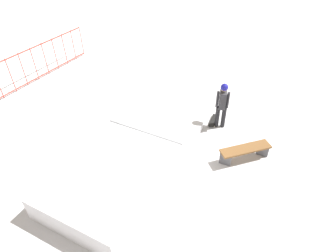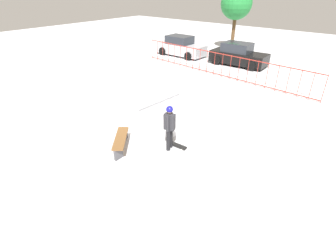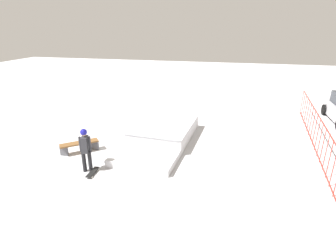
# 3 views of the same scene
# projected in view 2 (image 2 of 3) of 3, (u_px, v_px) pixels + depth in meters

# --- Properties ---
(ground_plane) EXTENTS (60.00, 60.00, 0.00)m
(ground_plane) POSITION_uv_depth(u_px,v_px,m) (138.00, 113.00, 12.47)
(ground_plane) COLOR silver
(skate_ramp) EXTENTS (5.57, 2.98, 0.74)m
(skate_ramp) POSITION_uv_depth(u_px,v_px,m) (142.00, 101.00, 12.91)
(skate_ramp) COLOR silver
(skate_ramp) RESTS_ON ground
(skater) EXTENTS (0.43, 0.43, 1.73)m
(skater) POSITION_uv_depth(u_px,v_px,m) (170.00, 125.00, 9.30)
(skater) COLOR black
(skater) RESTS_ON ground
(skateboard) EXTENTS (0.81, 0.28, 0.09)m
(skateboard) POSITION_uv_depth(u_px,v_px,m) (177.00, 145.00, 9.84)
(skateboard) COLOR black
(skateboard) RESTS_ON ground
(perimeter_fence) EXTENTS (12.83, 1.26, 1.50)m
(perimeter_fence) POSITION_uv_depth(u_px,v_px,m) (218.00, 64.00, 17.11)
(perimeter_fence) COLOR #B22D23
(perimeter_fence) RESTS_ON ground
(park_bench) EXTENTS (1.34, 1.48, 0.48)m
(park_bench) POSITION_uv_depth(u_px,v_px,m) (121.00, 140.00, 9.61)
(park_bench) COLOR brown
(park_bench) RESTS_ON ground
(parked_car_silver) EXTENTS (4.12, 1.95, 1.60)m
(parked_car_silver) POSITION_uv_depth(u_px,v_px,m) (181.00, 47.00, 21.94)
(parked_car_silver) COLOR #B7B7BC
(parked_car_silver) RESTS_ON ground
(parked_car_black) EXTENTS (4.17, 2.06, 1.60)m
(parked_car_black) POSITION_uv_depth(u_px,v_px,m) (238.00, 55.00, 19.39)
(parked_car_black) COLOR black
(parked_car_black) RESTS_ON ground
(distant_tree) EXTENTS (2.64, 2.64, 5.20)m
(distant_tree) POSITION_uv_depth(u_px,v_px,m) (236.00, 4.00, 22.32)
(distant_tree) COLOR brown
(distant_tree) RESTS_ON ground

